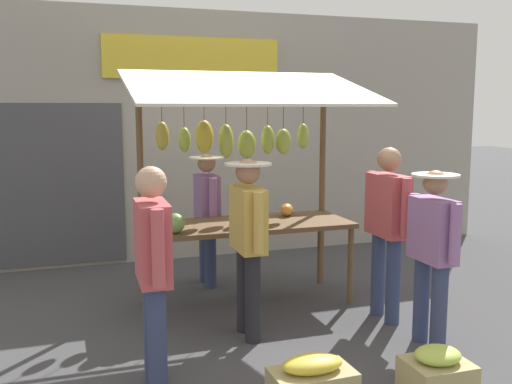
# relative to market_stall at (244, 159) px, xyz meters

# --- Properties ---
(ground_plane) EXTENTS (40.00, 40.00, 0.00)m
(ground_plane) POSITION_rel_market_stall_xyz_m (-0.01, 0.06, -1.56)
(ground_plane) COLOR #424244
(street_backdrop) EXTENTS (9.00, 0.30, 3.40)m
(street_backdrop) POSITION_rel_market_stall_xyz_m (0.03, -2.13, 0.14)
(street_backdrop) COLOR #9E998E
(street_backdrop) RESTS_ON ground
(market_stall) EXTENTS (2.50, 1.46, 2.50)m
(market_stall) POSITION_rel_market_stall_xyz_m (0.00, 0.00, 0.00)
(market_stall) COLOR brown
(market_stall) RESTS_ON ground
(vendor_with_sunhat) EXTENTS (0.40, 0.68, 1.56)m
(vendor_with_sunhat) POSITION_rel_market_stall_xyz_m (0.24, -0.69, -0.65)
(vendor_with_sunhat) COLOR navy
(vendor_with_sunhat) RESTS_ON ground
(shopper_with_ponytail) EXTENTS (0.24, 0.71, 1.69)m
(shopper_with_ponytail) POSITION_rel_market_stall_xyz_m (1.25, 1.74, -0.58)
(shopper_with_ponytail) COLOR navy
(shopper_with_ponytail) RESTS_ON ground
(shopper_in_striped_shirt) EXTENTS (0.43, 0.70, 1.65)m
(shopper_in_striped_shirt) POSITION_rel_market_stall_xyz_m (0.27, 0.99, -0.59)
(shopper_in_striped_shirt) COLOR #232328
(shopper_in_striped_shirt) RESTS_ON ground
(shopper_in_grey_tee) EXTENTS (0.23, 0.72, 1.72)m
(shopper_in_grey_tee) POSITION_rel_market_stall_xyz_m (-1.16, 0.99, -0.55)
(shopper_in_grey_tee) COLOR navy
(shopper_in_grey_tee) RESTS_ON ground
(shopper_with_shopping_bag) EXTENTS (0.41, 0.68, 1.57)m
(shopper_with_shopping_bag) POSITION_rel_market_stall_xyz_m (-1.18, 1.71, -0.64)
(shopper_with_shopping_bag) COLOR navy
(shopper_with_shopping_bag) RESTS_ON ground
(produce_crate_near) EXTENTS (0.46, 0.40, 0.36)m
(produce_crate_near) POSITION_rel_market_stall_xyz_m (-0.71, 2.49, -1.39)
(produce_crate_near) COLOR tan
(produce_crate_near) RESTS_ON ground
(produce_crate_side) EXTENTS (0.60, 0.36, 0.36)m
(produce_crate_side) POSITION_rel_market_stall_xyz_m (0.23, 2.34, -1.39)
(produce_crate_side) COLOR tan
(produce_crate_side) RESTS_ON ground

